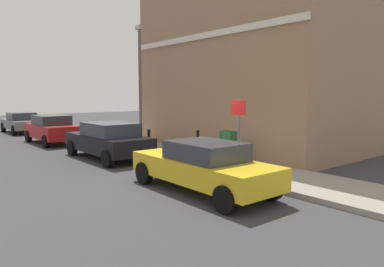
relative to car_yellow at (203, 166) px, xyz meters
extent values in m
plane|color=#38383A|center=(0.72, 1.44, -0.71)|extent=(80.00, 80.00, 0.00)
cube|color=gray|center=(2.66, 7.44, -0.63)|extent=(2.52, 30.00, 0.15)
cube|color=#937256|center=(7.58, 4.51, 3.18)|extent=(7.32, 10.15, 7.77)
cube|color=silver|center=(3.88, 4.51, 4.33)|extent=(0.12, 10.15, 0.24)
cube|color=gold|center=(0.00, 0.04, -0.10)|extent=(1.67, 4.49, 0.57)
cube|color=#2D333D|center=(0.00, -0.12, 0.41)|extent=(1.47, 1.97, 0.49)
cylinder|color=black|center=(-0.77, 1.73, -0.39)|extent=(0.22, 0.64, 0.64)
cylinder|color=black|center=(0.79, 1.73, -0.39)|extent=(0.22, 0.64, 0.64)
cylinder|color=black|center=(-0.79, -1.65, -0.39)|extent=(0.22, 0.64, 0.64)
cylinder|color=black|center=(0.77, -1.66, -0.39)|extent=(0.22, 0.64, 0.64)
cube|color=black|center=(0.26, 6.18, -0.07)|extent=(1.87, 4.40, 0.64)
cube|color=#2D333D|center=(0.26, 5.95, 0.50)|extent=(1.63, 2.26, 0.53)
cylinder|color=black|center=(-0.62, 7.80, -0.39)|extent=(0.23, 0.64, 0.64)
cylinder|color=black|center=(1.09, 7.83, -0.39)|extent=(0.23, 0.64, 0.64)
cylinder|color=black|center=(-0.57, 4.53, -0.39)|extent=(0.23, 0.64, 0.64)
cylinder|color=black|center=(1.14, 4.55, -0.39)|extent=(0.23, 0.64, 0.64)
cube|color=maroon|center=(-0.02, 12.19, -0.04)|extent=(1.77, 4.03, 0.69)
cube|color=#2D333D|center=(-0.02, 12.23, 0.53)|extent=(1.54, 1.96, 0.51)
cylinder|color=black|center=(-0.85, 13.63, -0.39)|extent=(0.23, 0.64, 0.64)
cylinder|color=black|center=(0.77, 13.65, -0.39)|extent=(0.23, 0.64, 0.64)
cylinder|color=black|center=(-0.81, 10.72, -0.39)|extent=(0.23, 0.64, 0.64)
cylinder|color=black|center=(0.81, 10.74, -0.39)|extent=(0.23, 0.64, 0.64)
cube|color=slate|center=(0.09, 18.87, -0.11)|extent=(1.79, 4.01, 0.56)
cube|color=#2D333D|center=(0.09, 18.77, 0.41)|extent=(1.56, 1.71, 0.52)
cylinder|color=black|center=(-0.75, 20.30, -0.39)|extent=(0.23, 0.64, 0.64)
cylinder|color=black|center=(0.90, 20.32, -0.39)|extent=(0.23, 0.64, 0.64)
cylinder|color=black|center=(-0.72, 17.41, -0.39)|extent=(0.23, 0.64, 0.64)
cylinder|color=black|center=(0.93, 17.43, -0.39)|extent=(0.23, 0.64, 0.64)
cube|color=#1E4C28|center=(2.88, 1.92, 0.02)|extent=(0.40, 0.55, 1.15)
cube|color=#333333|center=(2.88, 1.92, -0.52)|extent=(0.46, 0.61, 0.08)
cylinder|color=black|center=(2.98, 3.76, -0.08)|extent=(0.12, 0.12, 0.95)
sphere|color=black|center=(2.98, 3.76, 0.41)|extent=(0.14, 0.14, 0.14)
cylinder|color=black|center=(1.65, 5.29, -0.08)|extent=(0.12, 0.12, 0.95)
sphere|color=black|center=(1.65, 5.29, 0.41)|extent=(0.14, 0.14, 0.14)
cylinder|color=#59595B|center=(1.80, 0.42, 0.59)|extent=(0.08, 0.08, 2.30)
cube|color=white|center=(1.78, 0.42, 1.49)|extent=(0.03, 0.56, 0.40)
cube|color=red|center=(1.77, 0.42, 1.49)|extent=(0.01, 0.60, 0.44)
cylinder|color=#59595B|center=(2.92, 8.04, 2.19)|extent=(0.14, 0.14, 5.50)
cube|color=#A5A599|center=(2.92, 8.04, 5.06)|extent=(0.20, 0.44, 0.20)
camera|label=1|loc=(-6.14, -7.06, 1.90)|focal=33.34mm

